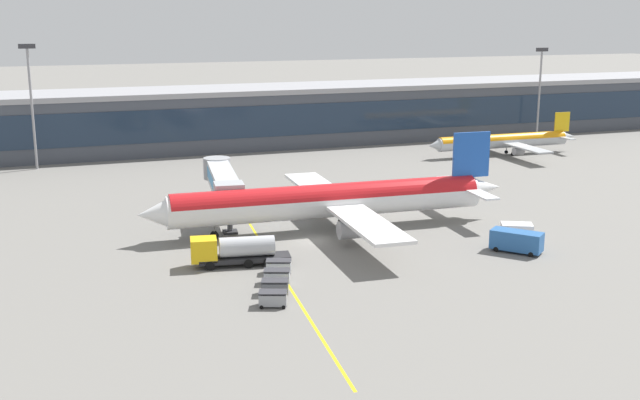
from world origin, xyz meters
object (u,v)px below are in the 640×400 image
(main_airliner, at_px, (330,200))
(pushback_tug, at_px, (517,228))
(baggage_cart_1, at_px, (275,287))
(baggage_cart_0, at_px, (273,298))
(fuel_tanker, at_px, (234,250))
(lavatory_truck, at_px, (516,240))
(commuter_jet_far, at_px, (504,141))
(baggage_cart_3, at_px, (279,266))
(baggage_cart_2, at_px, (277,276))

(main_airliner, xyz_separation_m, pushback_tug, (21.17, -9.97, -2.98))
(main_airliner, relative_size, baggage_cart_1, 15.95)
(baggage_cart_1, bearing_deg, baggage_cart_0, -109.89)
(fuel_tanker, relative_size, lavatory_truck, 1.87)
(pushback_tug, distance_m, commuter_jet_far, 57.15)
(baggage_cart_0, bearing_deg, lavatory_truck, 12.95)
(lavatory_truck, relative_size, pushback_tug, 1.34)
(baggage_cart_0, height_order, commuter_jet_far, commuter_jet_far)
(fuel_tanker, height_order, baggage_cart_3, fuel_tanker)
(commuter_jet_far, bearing_deg, pushback_tug, -120.65)
(main_airliner, distance_m, baggage_cart_1, 24.51)
(fuel_tanker, distance_m, pushback_tug, 36.20)
(commuter_jet_far, bearing_deg, main_airliner, -142.08)
(fuel_tanker, bearing_deg, pushback_tug, 0.29)
(fuel_tanker, distance_m, baggage_cart_3, 5.76)
(lavatory_truck, distance_m, baggage_cart_2, 29.07)
(baggage_cart_0, xyz_separation_m, baggage_cart_3, (3.27, 9.03, 0.00))
(fuel_tanker, distance_m, baggage_cart_1, 10.36)
(baggage_cart_2, distance_m, commuter_jet_far, 84.29)
(lavatory_truck, bearing_deg, baggage_cart_3, 176.21)
(baggage_cart_2, xyz_separation_m, baggage_cart_3, (1.09, 3.01, 0.00))
(baggage_cart_0, distance_m, commuter_jet_far, 89.99)
(main_airliner, height_order, baggage_cart_1, main_airliner)
(pushback_tug, distance_m, baggage_cart_0, 38.02)
(pushback_tug, xyz_separation_m, commuter_jet_far, (29.11, 49.14, 1.93))
(baggage_cart_1, bearing_deg, baggage_cart_3, 70.11)
(pushback_tug, bearing_deg, baggage_cart_3, -172.35)
(pushback_tug, bearing_deg, baggage_cart_2, -167.59)
(fuel_tanker, relative_size, baggage_cart_1, 3.67)
(baggage_cart_3, bearing_deg, lavatory_truck, -3.79)
(baggage_cart_0, bearing_deg, commuter_jet_far, 44.01)
(lavatory_truck, height_order, baggage_cart_1, lavatory_truck)
(main_airliner, height_order, baggage_cart_2, main_airliner)
(pushback_tug, distance_m, baggage_cart_2, 34.22)
(baggage_cart_1, height_order, baggage_cart_2, same)
(main_airliner, height_order, lavatory_truck, main_airliner)
(pushback_tug, bearing_deg, main_airliner, 154.78)
(lavatory_truck, xyz_separation_m, baggage_cart_3, (-27.95, 1.85, -0.64))
(baggage_cart_3, bearing_deg, fuel_tanker, 132.84)
(main_airliner, bearing_deg, commuter_jet_far, 37.92)
(commuter_jet_far, bearing_deg, lavatory_truck, -121.18)
(baggage_cart_2, bearing_deg, commuter_jet_far, 42.10)
(fuel_tanker, relative_size, pushback_tug, 2.50)
(baggage_cart_1, relative_size, baggage_cart_2, 1.00)
(baggage_cart_2, bearing_deg, baggage_cart_0, -109.89)
(lavatory_truck, relative_size, baggage_cart_0, 1.96)
(pushback_tug, xyz_separation_m, baggage_cart_3, (-32.33, -4.34, -0.07))
(lavatory_truck, bearing_deg, main_airliner, 136.09)
(baggage_cart_0, xyz_separation_m, baggage_cart_1, (1.09, 3.01, 0.00))
(pushback_tug, relative_size, baggage_cart_0, 1.47)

